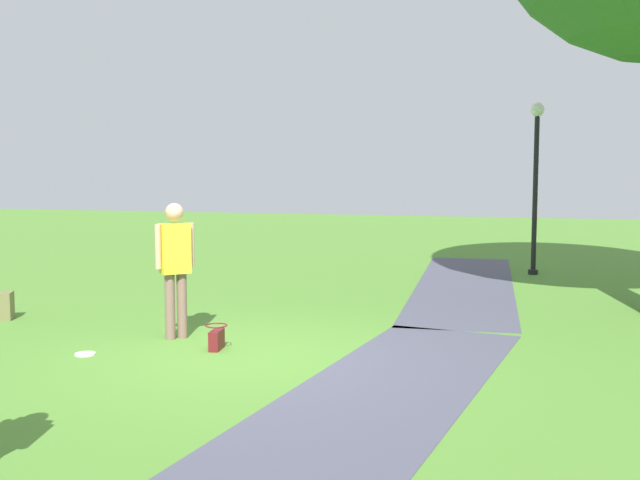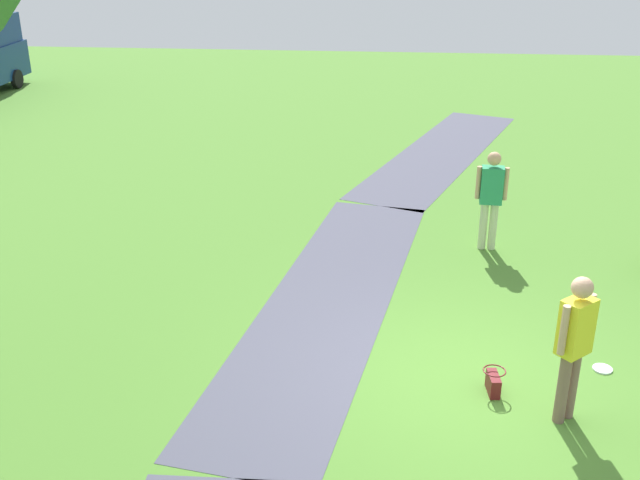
{
  "view_description": "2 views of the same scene",
  "coord_description": "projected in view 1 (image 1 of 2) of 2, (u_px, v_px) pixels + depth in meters",
  "views": [
    {
      "loc": [
        8.52,
        2.99,
        2.31
      ],
      "look_at": [
        -0.22,
        0.83,
        1.38
      ],
      "focal_mm": 43.69,
      "sensor_mm": 36.0,
      "label": 1
    },
    {
      "loc": [
        -7.92,
        0.86,
        5.21
      ],
      "look_at": [
        1.42,
        1.73,
        1.17
      ],
      "focal_mm": 42.45,
      "sensor_mm": 36.0,
      "label": 2
    }
  ],
  "objects": [
    {
      "name": "lamp_post",
      "position": [
        536.0,
        169.0,
        15.61
      ],
      "size": [
        0.28,
        0.28,
        3.46
      ],
      "color": "black",
      "rests_on": "ground"
    },
    {
      "name": "handbag_on_grass",
      "position": [
        217.0,
        338.0,
        9.51
      ],
      "size": [
        0.33,
        0.3,
        0.31
      ],
      "color": "maroon",
      "rests_on": "ground"
    },
    {
      "name": "frisbee_on_grass",
      "position": [
        85.0,
        354.0,
        9.26
      ],
      "size": [
        0.24,
        0.24,
        0.02
      ],
      "color": "white",
      "rests_on": "ground"
    },
    {
      "name": "woman_with_handbag",
      "position": [
        175.0,
        260.0,
        10.02
      ],
      "size": [
        0.42,
        0.43,
        1.76
      ],
      "color": "#7D5D52",
      "rests_on": "ground"
    },
    {
      "name": "footpath_segment_near",
      "position": [
        465.0,
        285.0,
        14.45
      ],
      "size": [
        8.04,
        1.96,
        0.01
      ],
      "color": "#484859",
      "rests_on": "ground"
    },
    {
      "name": "ground_plane",
      "position": [
        247.0,
        357.0,
        9.18
      ],
      "size": [
        48.0,
        48.0,
        0.0
      ],
      "primitive_type": "plane",
      "color": "#4E812E"
    },
    {
      "name": "footpath_segment_mid",
      "position": [
        349.0,
        421.0,
        6.91
      ],
      "size": [
        8.18,
        3.04,
        0.01
      ],
      "color": "#484859",
      "rests_on": "ground"
    },
    {
      "name": "spare_backpack_on_lawn",
      "position": [
        4.0,
        306.0,
        11.32
      ],
      "size": [
        0.33,
        0.33,
        0.4
      ],
      "color": "olive",
      "rests_on": "ground"
    }
  ]
}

